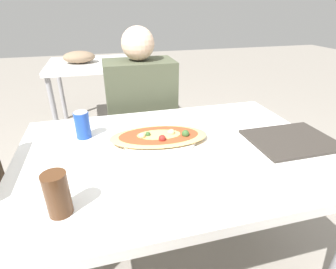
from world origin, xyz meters
TOP-DOWN VIEW (x-y plane):
  - ground_plane at (0.00, 0.00)m, footprint 14.00×14.00m
  - dining_table at (0.00, 0.00)m, footprint 1.30×0.91m
  - chair_far_seated at (-0.03, 0.79)m, footprint 0.40×0.40m
  - person_seated at (-0.03, 0.67)m, footprint 0.43×0.29m
  - pizza_main at (-0.05, 0.09)m, footprint 0.46×0.33m
  - soda_can at (-0.38, 0.22)m, footprint 0.07×0.07m
  - drink_glass at (-0.43, -0.27)m, footprint 0.07×0.07m
  - serving_tray at (0.52, -0.06)m, footprint 0.37×0.29m
  - background_table at (-0.27, 1.97)m, footprint 1.10×0.80m

SIDE VIEW (x-z plane):
  - ground_plane at x=0.00m, z-range 0.00..0.00m
  - chair_far_seated at x=-0.03m, z-range 0.06..0.98m
  - dining_table at x=0.00m, z-range 0.30..1.04m
  - background_table at x=-0.27m, z-range 0.25..1.11m
  - person_seated at x=-0.03m, z-range 0.11..1.29m
  - serving_tray at x=0.52m, z-range 0.74..0.75m
  - pizza_main at x=-0.05m, z-range 0.73..0.79m
  - soda_can at x=-0.38m, z-range 0.74..0.86m
  - drink_glass at x=-0.43m, z-range 0.74..0.87m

